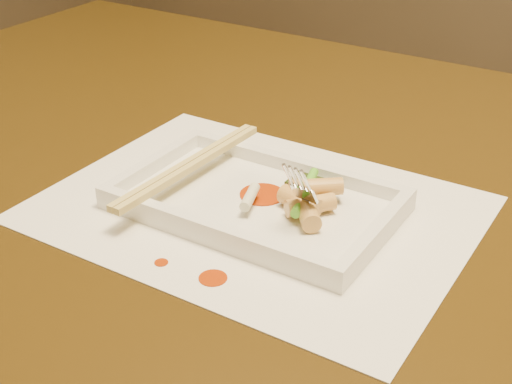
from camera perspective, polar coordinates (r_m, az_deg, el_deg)
The scene contains 20 objects.
table at distance 0.78m, azimuth 3.58°, elevation -5.93°, with size 1.40×0.90×0.75m.
placemat at distance 0.68m, azimuth 0.00°, elevation -1.37°, with size 0.40×0.30×0.00m, color white.
sauce_splatter_a at distance 0.59m, azimuth -3.46°, elevation -6.88°, with size 0.02×0.02×0.00m, color #A63004.
sauce_splatter_b at distance 0.61m, azimuth -7.59°, elevation -5.61°, with size 0.01×0.01×0.00m, color #A63004.
plate_base at distance 0.68m, azimuth 0.00°, elevation -1.03°, with size 0.26×0.16×0.01m, color white.
plate_rim_far at distance 0.73m, azimuth 3.06°, elevation 2.19°, with size 0.26×0.01×0.01m, color white.
plate_rim_near at distance 0.62m, azimuth -3.60°, elevation -3.05°, with size 0.26×0.01×0.01m, color white.
plate_rim_left at distance 0.74m, azimuth -8.16°, elevation 2.27°, with size 0.01×0.14×0.01m, color white.
plate_rim_right at distance 0.63m, azimuth 9.64°, elevation -3.15°, with size 0.01×0.14×0.01m, color white.
veg_piece at distance 0.69m, azimuth 4.22°, elevation 0.44°, with size 0.04×0.03×0.01m, color black.
scallion_white at distance 0.66m, azimuth -0.49°, elevation -0.39°, with size 0.01×0.01×0.04m, color #EAEACC.
scallion_green at distance 0.67m, azimuth 3.95°, elevation 0.01°, with size 0.01×0.01×0.09m, color #4BAE1C.
chopstick_a at distance 0.71m, azimuth -5.60°, elevation 2.23°, with size 0.01×0.22×0.01m, color #D1BA68.
chopstick_b at distance 0.71m, azimuth -5.09°, elevation 2.07°, with size 0.01×0.22×0.01m, color #D1BA68.
fork at distance 0.63m, azimuth 6.29°, elevation 4.12°, with size 0.09×0.10×0.14m, color silver, non-canonical shape.
sauce_blob_0 at distance 0.69m, azimuth 0.51°, elevation -0.19°, with size 0.04×0.04×0.00m, color #A63004.
rice_cake_0 at distance 0.65m, azimuth 4.38°, elevation -1.04°, with size 0.02×0.02×0.05m, color tan.
rice_cake_1 at distance 0.66m, azimuth 3.54°, elevation -0.73°, with size 0.02×0.02×0.04m, color tan.
rice_cake_2 at distance 0.67m, azimuth 4.83°, elevation 0.38°, with size 0.02×0.02×0.05m, color tan.
rice_cake_3 at distance 0.64m, azimuth 4.16°, elevation -1.64°, with size 0.02×0.02×0.04m, color tan.
Camera 1 is at (0.30, -0.57, 1.10)m, focal length 50.00 mm.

